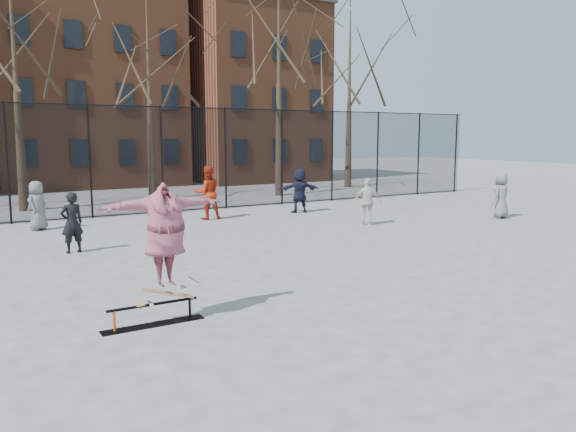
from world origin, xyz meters
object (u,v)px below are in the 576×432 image
bystander_black (72,223)px  bystander_navy (300,190)px  skater (166,244)px  skateboard (167,297)px  bystander_white (368,202)px  bystander_extra (501,195)px  bystander_red (208,193)px  skate_rail (153,316)px  bystander_grey (37,206)px

bystander_black → bystander_navy: (8.80, 3.33, 0.08)m
bystander_black → skater: bearing=82.0°
bystander_navy → skateboard: bearing=63.9°
bystander_white → bystander_extra: 5.18m
skater → bystander_red: size_ratio=1.06×
skateboard → bystander_red: size_ratio=0.48×
skateboard → bystander_extra: bystander_extra is taller
skateboard → skater: (0.00, 0.00, 0.85)m
bystander_white → bystander_red: bearing=-10.9°
skateboard → bystander_black: size_ratio=0.59×
skate_rail → skater: (0.23, 0.00, 1.12)m
bystander_navy → bystander_extra: bystander_navy is taller
skate_rail → bystander_red: bearing=62.7°
bystander_extra → skate_rail: bearing=9.9°
bystander_grey → bystander_navy: 9.11m
skater → bystander_black: size_ratio=1.29×
skateboard → bystander_black: (-0.26, 6.35, 0.36)m
skate_rail → bystander_white: 10.87m
bystander_grey → bystander_black: (0.28, -4.10, -0.00)m
bystander_white → bystander_grey: bearing=8.2°
bystander_red → bystander_white: (3.95, -3.90, -0.16)m
bystander_black → bystander_white: (9.08, -0.37, 0.01)m
skate_rail → bystander_grey: bystander_grey is taller
skateboard → skate_rail: bearing=-180.0°
skate_rail → bystander_extra: bearing=18.6°
bystander_grey → bystander_white: 10.37m
bystander_black → skateboard: bearing=82.0°
skateboard → bystander_extra: 14.66m
skateboard → bystander_navy: bearing=48.6°
bystander_grey → bystander_red: size_ratio=0.82×
skateboard → skater: 0.85m
skateboard → skater: size_ratio=0.46×
skateboard → bystander_extra: size_ratio=0.56×
bystander_grey → bystander_red: (5.41, -0.57, 0.17)m
skate_rail → skateboard: (0.23, 0.00, 0.27)m
skate_rail → bystander_white: bearing=33.4°
bystander_red → bystander_grey: bearing=0.8°
skater → bystander_grey: size_ratio=1.29×
bystander_black → bystander_extra: 14.20m
bystander_red → bystander_white: size_ratio=1.21×
bystander_white → bystander_navy: size_ratio=0.91×
bystander_white → bystander_navy: 3.71m
skateboard → bystander_white: bearing=34.1°
bystander_white → bystander_navy: bearing=-51.9°
bystander_red → bystander_extra: bystander_red is taller
skate_rail → bystander_extra: size_ratio=0.99×
bystander_grey → bystander_extra: 15.48m
skateboard → bystander_white: (8.82, 5.98, 0.36)m
skate_rail → skateboard: skateboard is taller
bystander_red → skater: bearing=70.5°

